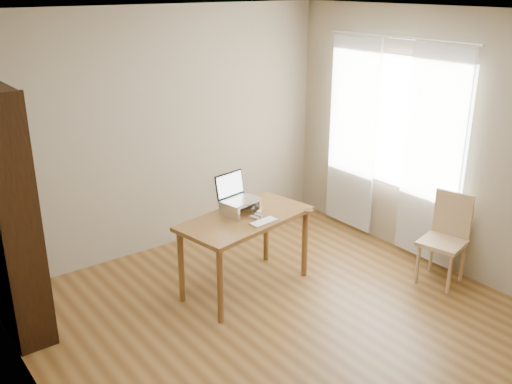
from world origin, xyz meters
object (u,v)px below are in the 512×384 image
object	(u,v)px
keyboard	(264,222)
cat	(241,206)
bookshelf	(7,214)
laptop	(236,193)
desk	(245,227)
chair	(448,236)

from	to	relation	value
keyboard	cat	xyz separation A→B (m)	(-0.02, 0.33, 0.05)
cat	bookshelf	bearing A→B (deg)	151.38
laptop	cat	bearing A→B (deg)	-53.18
bookshelf	desk	distance (m)	2.06
desk	chair	bearing A→B (deg)	-42.29
keyboard	chair	bearing A→B (deg)	-32.02
desk	cat	xyz separation A→B (m)	(0.03, 0.11, 0.17)
cat	chair	distance (m)	2.04
desk	keyboard	size ratio (longest dim) A/B	4.88
desk	laptop	bearing A→B (deg)	80.18
keyboard	cat	bearing A→B (deg)	88.11
bookshelf	laptop	distance (m)	1.98
cat	chair	size ratio (longest dim) A/B	0.52
keyboard	chair	xyz separation A→B (m)	(1.62, -0.84, -0.28)
bookshelf	chair	distance (m)	4.01
cat	chair	world-z (taller)	chair
keyboard	cat	world-z (taller)	cat
chair	laptop	bearing A→B (deg)	131.23
bookshelf	desk	size ratio (longest dim) A/B	1.53
desk	chair	world-z (taller)	chair
laptop	cat	xyz separation A→B (m)	(0.03, -0.03, -0.13)
bookshelf	chair	xyz separation A→B (m)	(3.59, -1.70, -0.57)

